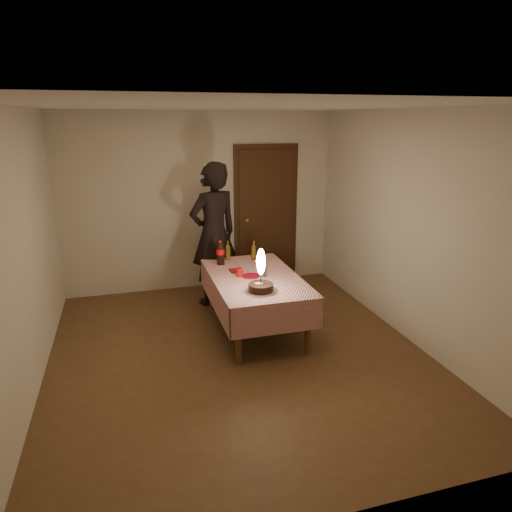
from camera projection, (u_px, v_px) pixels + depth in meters
name	position (u px, v px, depth m)	size (l,w,h in m)	color
ground	(239.00, 354.00, 5.02)	(4.00, 4.50, 0.01)	brown
room_shell	(238.00, 204.00, 4.61)	(4.04, 4.54, 2.62)	beige
dining_table	(255.00, 284.00, 5.46)	(1.02, 1.72, 0.68)	brown
birthday_cake	(261.00, 281.00, 4.92)	(0.34, 0.34, 0.48)	white
red_plate	(251.00, 276.00, 5.43)	(0.22, 0.22, 0.01)	#B30C22
red_cup	(239.00, 272.00, 5.41)	(0.08, 0.08, 0.10)	#A8120B
clear_cup	(264.00, 272.00, 5.42)	(0.07, 0.07, 0.09)	silver
napkin_stack	(236.00, 270.00, 5.60)	(0.15, 0.15, 0.02)	#AB1328
cola_bottle	(220.00, 253.00, 5.82)	(0.10, 0.10, 0.32)	black
amber_bottle_left	(228.00, 251.00, 6.03)	(0.06, 0.06, 0.25)	#5B410F
amber_bottle_right	(254.00, 251.00, 6.02)	(0.06, 0.06, 0.25)	#5B410F
photographer	(214.00, 234.00, 6.18)	(0.83, 0.69, 1.95)	black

